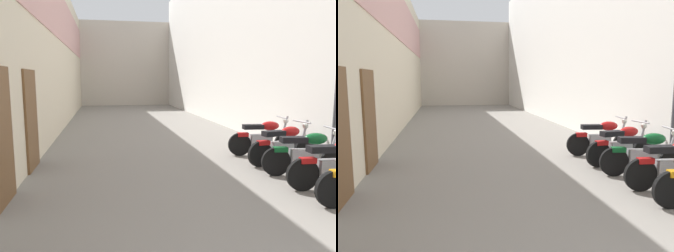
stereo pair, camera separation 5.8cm
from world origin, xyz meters
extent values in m
plane|color=gray|center=(0.00, 10.68, 0.00)|extent=(41.35, 41.35, 0.00)
cube|color=beige|center=(-3.52, 12.68, 3.12)|extent=(0.40, 25.35, 6.23)
cube|color=brown|center=(-3.30, 5.60, 1.10)|extent=(0.06, 1.10, 2.20)
cube|color=brown|center=(-3.30, 7.80, 1.10)|extent=(0.06, 1.10, 2.20)
cube|color=#DBA39E|center=(-3.31, 12.68, 4.49)|extent=(0.04, 25.35, 1.99)
cube|color=silver|center=(3.52, 12.68, 3.86)|extent=(0.40, 25.35, 7.71)
cube|color=beige|center=(0.00, 26.35, 3.12)|extent=(9.64, 2.00, 6.25)
cylinder|color=black|center=(1.75, 4.47, 0.30)|extent=(0.60, 0.12, 0.60)
cylinder|color=black|center=(1.75, 5.28, 0.30)|extent=(0.60, 0.13, 0.60)
cube|color=#9E9EA3|center=(2.32, 5.23, 0.42)|extent=(0.57, 0.24, 0.28)
cube|color=black|center=(2.09, 5.25, 0.76)|extent=(0.54, 0.26, 0.12)
cube|color=#AD1414|center=(1.83, 5.27, 0.56)|extent=(0.29, 0.16, 0.10)
cylinder|color=black|center=(2.99, 6.01, 0.30)|extent=(0.60, 0.18, 0.60)
cylinder|color=black|center=(1.75, 6.22, 0.30)|extent=(0.60, 0.18, 0.60)
cube|color=#9E9EA3|center=(2.32, 6.13, 0.42)|extent=(0.59, 0.29, 0.28)
ellipsoid|color=#0F5123|center=(2.55, 6.09, 0.78)|extent=(0.52, 0.34, 0.24)
cube|color=black|center=(2.09, 6.16, 0.76)|extent=(0.55, 0.30, 0.12)
cylinder|color=#9E9EA3|center=(2.92, 6.03, 0.65)|extent=(0.25, 0.10, 0.77)
cylinder|color=#9E9EA3|center=(2.85, 6.04, 1.00)|extent=(0.13, 0.58, 0.04)
cube|color=#0F5123|center=(1.83, 6.21, 0.56)|extent=(0.30, 0.18, 0.10)
cylinder|color=black|center=(2.99, 7.08, 0.30)|extent=(0.61, 0.16, 0.60)
cylinder|color=black|center=(1.75, 6.92, 0.30)|extent=(0.61, 0.16, 0.60)
cube|color=#9E9EA3|center=(2.32, 7.00, 0.42)|extent=(0.58, 0.27, 0.28)
ellipsoid|color=#AD1414|center=(2.55, 7.03, 0.78)|extent=(0.51, 0.32, 0.24)
cube|color=black|center=(2.09, 6.97, 0.76)|extent=(0.54, 0.28, 0.12)
cylinder|color=#9E9EA3|center=(2.92, 7.07, 0.65)|extent=(0.25, 0.09, 0.77)
cylinder|color=#9E9EA3|center=(2.85, 7.07, 1.00)|extent=(0.11, 0.58, 0.04)
sphere|color=silver|center=(2.97, 7.08, 0.90)|extent=(0.14, 0.14, 0.14)
cube|color=#AD1414|center=(1.83, 6.93, 0.56)|extent=(0.30, 0.17, 0.10)
cylinder|color=black|center=(2.99, 7.94, 0.30)|extent=(0.60, 0.14, 0.60)
cylinder|color=black|center=(1.75, 8.07, 0.30)|extent=(0.60, 0.14, 0.60)
cube|color=#9E9EA3|center=(2.32, 8.01, 0.42)|extent=(0.58, 0.25, 0.28)
ellipsoid|color=#AD1414|center=(2.55, 7.99, 0.78)|extent=(0.50, 0.31, 0.24)
cube|color=black|center=(2.09, 8.03, 0.76)|extent=(0.54, 0.27, 0.12)
cylinder|color=#9E9EA3|center=(2.92, 7.95, 0.65)|extent=(0.25, 0.08, 0.77)
cylinder|color=#9E9EA3|center=(2.85, 7.96, 1.00)|extent=(0.09, 0.58, 0.04)
sphere|color=silver|center=(2.97, 7.95, 0.90)|extent=(0.14, 0.14, 0.14)
cube|color=#AD1414|center=(1.83, 8.06, 0.56)|extent=(0.29, 0.17, 0.10)
camera|label=1|loc=(-1.72, 0.18, 2.00)|focal=35.03mm
camera|label=2|loc=(-1.66, 0.17, 2.00)|focal=35.03mm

